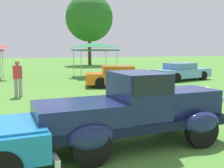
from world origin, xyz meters
TOP-DOWN VIEW (x-y plane):
  - ground_plane at (0.00, 0.00)m, footprint 120.00×120.00m
  - feature_pickup_truck at (-0.17, -0.47)m, footprint 4.55×2.01m
  - show_car_orange at (2.94, 8.78)m, footprint 4.36×2.50m
  - show_car_skyblue at (8.17, 10.28)m, footprint 4.68×2.68m
  - spectator_by_row at (-2.74, 7.03)m, footprint 0.41×0.26m
  - canopy_tent_center_field at (3.01, 14.71)m, footprint 3.12×3.12m
  - treeline_center at (6.34, 29.36)m, footprint 6.26×6.26m

SIDE VIEW (x-z plane):
  - ground_plane at x=0.00m, z-range 0.00..0.00m
  - show_car_orange at x=2.94m, z-range -0.01..1.21m
  - show_car_skyblue at x=8.17m, z-range -0.01..1.21m
  - feature_pickup_truck at x=-0.17m, z-range 0.02..1.72m
  - spectator_by_row at x=-2.74m, z-range 0.07..1.76m
  - canopy_tent_center_field at x=3.01m, z-range 1.07..3.78m
  - treeline_center at x=6.34m, z-range 1.54..10.91m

